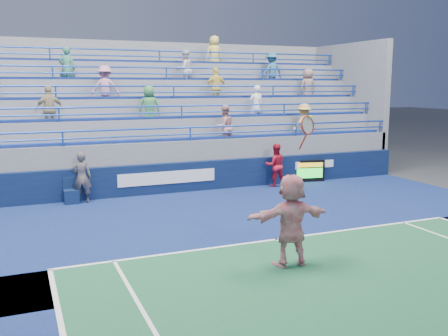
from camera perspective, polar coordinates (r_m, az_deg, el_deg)
name	(u,v)px	position (r m, az deg, el deg)	size (l,w,h in m)	color
ground	(277,240)	(12.83, 6.05, -8.21)	(120.00, 120.00, 0.00)	#333538
sponsor_wall	(193,176)	(18.50, -3.61, -0.95)	(18.00, 0.32, 1.10)	#091536
bleacher_stand	(164,139)	(21.92, -6.88, 3.26)	(18.00, 5.60, 6.13)	slate
serve_speed_board	(309,171)	(20.47, 9.71, -0.35)	(1.29, 0.38, 0.89)	black
judge_chair	(71,196)	(17.29, -17.05, -3.03)	(0.49, 0.49, 0.85)	#0D1D42
tennis_player	(291,220)	(10.86, 7.68, -5.90)	(1.91, 0.68, 3.26)	white
line_judge	(82,177)	(17.17, -15.95, -1.05)	(0.63, 0.41, 1.73)	#141A38
ball_girl	(275,165)	(19.34, 5.89, 0.32)	(0.81, 0.63, 1.66)	#AC1327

